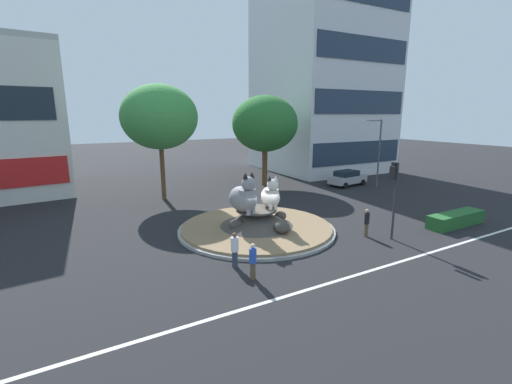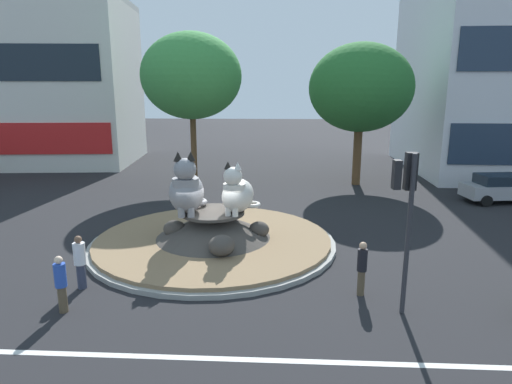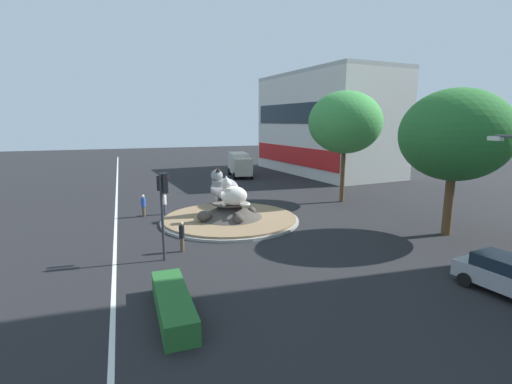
{
  "view_description": "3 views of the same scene",
  "coord_description": "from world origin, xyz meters",
  "px_view_note": "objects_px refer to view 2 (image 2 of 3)",
  "views": [
    {
      "loc": [
        -10.72,
        -18.99,
        7.49
      ],
      "look_at": [
        0.4,
        0.78,
        2.38
      ],
      "focal_mm": 24.46,
      "sensor_mm": 36.0,
      "label": 1
    },
    {
      "loc": [
        2.72,
        -17.39,
        6.39
      ],
      "look_at": [
        1.75,
        0.91,
        2.08
      ],
      "focal_mm": 30.76,
      "sensor_mm": 36.0,
      "label": 2
    },
    {
      "loc": [
        25.72,
        -7.31,
        7.36
      ],
      "look_at": [
        0.21,
        1.98,
        2.12
      ],
      "focal_mm": 25.97,
      "sensor_mm": 36.0,
      "label": 3
    }
  ],
  "objects_px": {
    "second_tree_near_tower": "(361,88)",
    "pedestrian_black_shirt": "(362,267)",
    "cat_statue_grey": "(187,190)",
    "sedan_on_far_lane": "(501,188)",
    "traffic_light_mast": "(407,198)",
    "pedestrian_blue_shirt": "(61,283)",
    "broadleaf_tree_behind_island": "(191,76)",
    "pedestrian_white_shirt": "(80,261)",
    "cat_statue_white": "(237,193)",
    "shophouse_block": "(3,82)"
  },
  "relations": [
    {
      "from": "broadleaf_tree_behind_island",
      "to": "sedan_on_far_lane",
      "type": "height_order",
      "value": "broadleaf_tree_behind_island"
    },
    {
      "from": "cat_statue_white",
      "to": "pedestrian_black_shirt",
      "type": "relative_size",
      "value": 1.27
    },
    {
      "from": "shophouse_block",
      "to": "broadleaf_tree_behind_island",
      "type": "xyz_separation_m",
      "value": [
        18.09,
        -8.69,
        0.26
      ]
    },
    {
      "from": "pedestrian_white_shirt",
      "to": "sedan_on_far_lane",
      "type": "bearing_deg",
      "value": 70.46
    },
    {
      "from": "traffic_light_mast",
      "to": "sedan_on_far_lane",
      "type": "bearing_deg",
      "value": -37.49
    },
    {
      "from": "traffic_light_mast",
      "to": "broadleaf_tree_behind_island",
      "type": "height_order",
      "value": "broadleaf_tree_behind_island"
    },
    {
      "from": "pedestrian_black_shirt",
      "to": "traffic_light_mast",
      "type": "bearing_deg",
      "value": -84.28
    },
    {
      "from": "pedestrian_blue_shirt",
      "to": "cat_statue_grey",
      "type": "bearing_deg",
      "value": 2.91
    },
    {
      "from": "broadleaf_tree_behind_island",
      "to": "pedestrian_black_shirt",
      "type": "distance_m",
      "value": 19.06
    },
    {
      "from": "broadleaf_tree_behind_island",
      "to": "pedestrian_blue_shirt",
      "type": "height_order",
      "value": "broadleaf_tree_behind_island"
    },
    {
      "from": "shophouse_block",
      "to": "pedestrian_blue_shirt",
      "type": "bearing_deg",
      "value": -61.59
    },
    {
      "from": "traffic_light_mast",
      "to": "second_tree_near_tower",
      "type": "bearing_deg",
      "value": -8.25
    },
    {
      "from": "traffic_light_mast",
      "to": "pedestrian_blue_shirt",
      "type": "xyz_separation_m",
      "value": [
        -9.84,
        -0.55,
        -2.53
      ]
    },
    {
      "from": "sedan_on_far_lane",
      "to": "broadleaf_tree_behind_island",
      "type": "bearing_deg",
      "value": 161.97
    },
    {
      "from": "pedestrian_blue_shirt",
      "to": "pedestrian_white_shirt",
      "type": "distance_m",
      "value": 1.59
    },
    {
      "from": "pedestrian_white_shirt",
      "to": "sedan_on_far_lane",
      "type": "distance_m",
      "value": 22.83
    },
    {
      "from": "sedan_on_far_lane",
      "to": "cat_statue_grey",
      "type": "bearing_deg",
      "value": -160.66
    },
    {
      "from": "cat_statue_grey",
      "to": "shophouse_block",
      "type": "bearing_deg",
      "value": -144.85
    },
    {
      "from": "cat_statue_grey",
      "to": "second_tree_near_tower",
      "type": "distance_m",
      "value": 16.07
    },
    {
      "from": "second_tree_near_tower",
      "to": "pedestrian_black_shirt",
      "type": "height_order",
      "value": "second_tree_near_tower"
    },
    {
      "from": "cat_statue_grey",
      "to": "pedestrian_black_shirt",
      "type": "height_order",
      "value": "cat_statue_grey"
    },
    {
      "from": "traffic_light_mast",
      "to": "pedestrian_blue_shirt",
      "type": "bearing_deg",
      "value": 90.51
    },
    {
      "from": "traffic_light_mast",
      "to": "pedestrian_black_shirt",
      "type": "relative_size",
      "value": 2.65
    },
    {
      "from": "broadleaf_tree_behind_island",
      "to": "pedestrian_blue_shirt",
      "type": "xyz_separation_m",
      "value": [
        -0.56,
        -17.53,
        -6.27
      ]
    },
    {
      "from": "cat_statue_white",
      "to": "pedestrian_black_shirt",
      "type": "height_order",
      "value": "cat_statue_white"
    },
    {
      "from": "cat_statue_white",
      "to": "second_tree_near_tower",
      "type": "distance_m",
      "value": 14.95
    },
    {
      "from": "cat_statue_white",
      "to": "traffic_light_mast",
      "type": "height_order",
      "value": "traffic_light_mast"
    },
    {
      "from": "cat_statue_white",
      "to": "pedestrian_blue_shirt",
      "type": "bearing_deg",
      "value": -21.54
    },
    {
      "from": "shophouse_block",
      "to": "broadleaf_tree_behind_island",
      "type": "distance_m",
      "value": 20.07
    },
    {
      "from": "second_tree_near_tower",
      "to": "pedestrian_black_shirt",
      "type": "bearing_deg",
      "value": -98.94
    },
    {
      "from": "cat_statue_grey",
      "to": "cat_statue_white",
      "type": "relative_size",
      "value": 1.18
    },
    {
      "from": "broadleaf_tree_behind_island",
      "to": "pedestrian_black_shirt",
      "type": "xyz_separation_m",
      "value": [
        8.36,
        -15.95,
        -6.24
      ]
    },
    {
      "from": "cat_statue_white",
      "to": "sedan_on_far_lane",
      "type": "distance_m",
      "value": 16.63
    },
    {
      "from": "cat_statue_white",
      "to": "shophouse_block",
      "type": "xyz_separation_m",
      "value": [
        -22.12,
        20.36,
        4.7
      ]
    },
    {
      "from": "traffic_light_mast",
      "to": "pedestrian_black_shirt",
      "type": "bearing_deg",
      "value": 39.2
    },
    {
      "from": "shophouse_block",
      "to": "sedan_on_far_lane",
      "type": "xyz_separation_m",
      "value": [
        36.62,
        -12.34,
        -6.09
      ]
    },
    {
      "from": "shophouse_block",
      "to": "pedestrian_blue_shirt",
      "type": "xyz_separation_m",
      "value": [
        17.53,
        -26.22,
        -6.01
      ]
    },
    {
      "from": "broadleaf_tree_behind_island",
      "to": "pedestrian_blue_shirt",
      "type": "bearing_deg",
      "value": -91.83
    },
    {
      "from": "cat_statue_white",
      "to": "pedestrian_black_shirt",
      "type": "xyz_separation_m",
      "value": [
        4.33,
        -4.28,
        -1.29
      ]
    },
    {
      "from": "sedan_on_far_lane",
      "to": "cat_statue_white",
      "type": "bearing_deg",
      "value": -157.92
    },
    {
      "from": "cat_statue_white",
      "to": "sedan_on_far_lane",
      "type": "height_order",
      "value": "cat_statue_white"
    },
    {
      "from": "second_tree_near_tower",
      "to": "sedan_on_far_lane",
      "type": "distance_m",
      "value": 10.41
    },
    {
      "from": "cat_statue_grey",
      "to": "broadleaf_tree_behind_island",
      "type": "bearing_deg",
      "value": -179.75
    },
    {
      "from": "pedestrian_black_shirt",
      "to": "sedan_on_far_lane",
      "type": "xyz_separation_m",
      "value": [
        10.16,
        12.3,
        -0.11
      ]
    },
    {
      "from": "traffic_light_mast",
      "to": "pedestrian_black_shirt",
      "type": "distance_m",
      "value": 2.85
    },
    {
      "from": "broadleaf_tree_behind_island",
      "to": "pedestrian_blue_shirt",
      "type": "distance_m",
      "value": 18.63
    },
    {
      "from": "cat_statue_grey",
      "to": "second_tree_near_tower",
      "type": "xyz_separation_m",
      "value": [
        9.03,
        12.65,
        4.07
      ]
    },
    {
      "from": "pedestrian_black_shirt",
      "to": "cat_statue_grey",
      "type": "bearing_deg",
      "value": 110.77
    },
    {
      "from": "cat_statue_grey",
      "to": "shophouse_block",
      "type": "xyz_separation_m",
      "value": [
        -20.07,
        20.49,
        4.54
      ]
    },
    {
      "from": "cat_statue_grey",
      "to": "sedan_on_far_lane",
      "type": "height_order",
      "value": "cat_statue_grey"
    }
  ]
}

